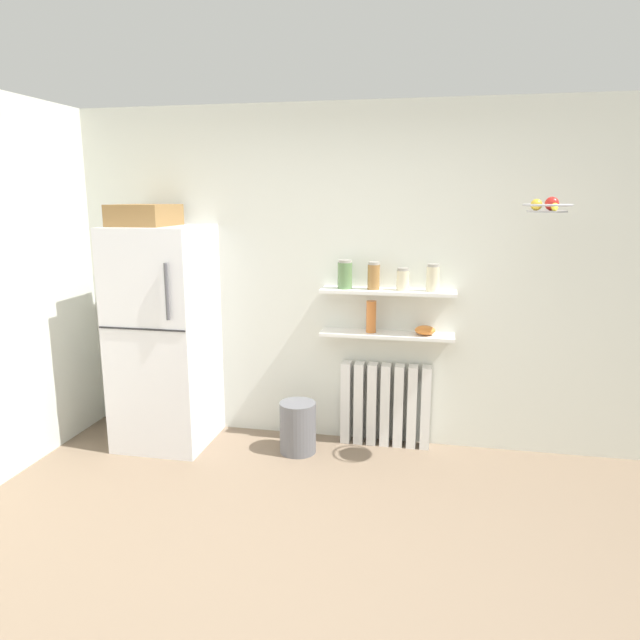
% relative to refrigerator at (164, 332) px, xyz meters
% --- Properties ---
extents(ground_plane, '(7.04, 7.04, 0.00)m').
position_rel_refrigerator_xyz_m(ground_plane, '(1.41, -1.16, -0.89)').
color(ground_plane, '#7A6651').
extents(back_wall, '(7.04, 0.10, 2.60)m').
position_rel_refrigerator_xyz_m(back_wall, '(1.41, 0.39, 0.41)').
color(back_wall, silver).
rests_on(back_wall, ground_plane).
extents(refrigerator, '(0.68, 0.71, 1.86)m').
position_rel_refrigerator_xyz_m(refrigerator, '(0.00, 0.00, 0.00)').
color(refrigerator, silver).
rests_on(refrigerator, ground_plane).
extents(radiator, '(0.69, 0.12, 0.65)m').
position_rel_refrigerator_xyz_m(radiator, '(1.70, 0.26, -0.56)').
color(radiator, white).
rests_on(radiator, ground_plane).
extents(wall_shelf_lower, '(1.00, 0.22, 0.02)m').
position_rel_refrigerator_xyz_m(wall_shelf_lower, '(1.70, 0.23, 0.01)').
color(wall_shelf_lower, white).
extents(wall_shelf_upper, '(1.00, 0.22, 0.02)m').
position_rel_refrigerator_xyz_m(wall_shelf_upper, '(1.70, 0.23, 0.34)').
color(wall_shelf_upper, white).
extents(storage_jar_0, '(0.11, 0.11, 0.22)m').
position_rel_refrigerator_xyz_m(storage_jar_0, '(1.38, 0.23, 0.46)').
color(storage_jar_0, '#5B7F4C').
rests_on(storage_jar_0, wall_shelf_upper).
extents(storage_jar_1, '(0.09, 0.09, 0.21)m').
position_rel_refrigerator_xyz_m(storage_jar_1, '(1.59, 0.23, 0.45)').
color(storage_jar_1, olive).
rests_on(storage_jar_1, wall_shelf_upper).
extents(storage_jar_2, '(0.09, 0.09, 0.17)m').
position_rel_refrigerator_xyz_m(storage_jar_2, '(1.81, 0.23, 0.43)').
color(storage_jar_2, beige).
rests_on(storage_jar_2, wall_shelf_upper).
extents(storage_jar_3, '(0.09, 0.09, 0.20)m').
position_rel_refrigerator_xyz_m(storage_jar_3, '(2.03, 0.23, 0.45)').
color(storage_jar_3, beige).
rests_on(storage_jar_3, wall_shelf_upper).
extents(vase, '(0.08, 0.08, 0.24)m').
position_rel_refrigerator_xyz_m(vase, '(1.58, 0.23, 0.14)').
color(vase, '#CC7033').
rests_on(vase, wall_shelf_lower).
extents(shelf_bowl, '(0.15, 0.15, 0.07)m').
position_rel_refrigerator_xyz_m(shelf_bowl, '(1.98, 0.23, 0.06)').
color(shelf_bowl, orange).
rests_on(shelf_bowl, wall_shelf_lower).
extents(trash_bin, '(0.28, 0.28, 0.39)m').
position_rel_refrigerator_xyz_m(trash_bin, '(1.07, -0.02, -0.69)').
color(trash_bin, slate).
rests_on(trash_bin, ground_plane).
extents(hanging_fruit_basket, '(0.30, 0.30, 0.10)m').
position_rel_refrigerator_xyz_m(hanging_fruit_basket, '(2.72, -0.13, 0.97)').
color(hanging_fruit_basket, '#B2B2B7').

